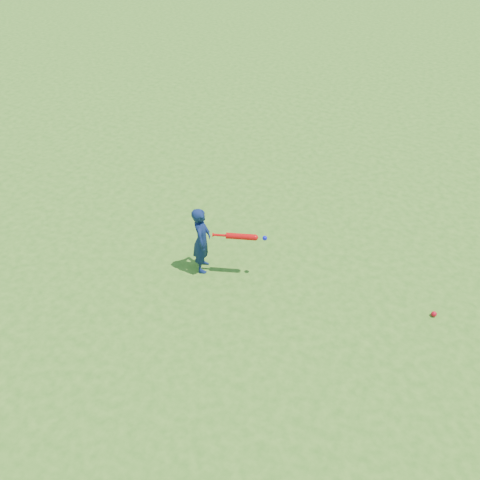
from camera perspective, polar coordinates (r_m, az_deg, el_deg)
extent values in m
plane|color=#396E1A|center=(7.45, 0.36, -1.56)|extent=(80.00, 80.00, 0.00)
imported|color=#0F1D49|center=(6.94, -4.11, 0.00)|extent=(0.35, 0.41, 0.96)
sphere|color=red|center=(6.99, 19.98, -7.43)|extent=(0.07, 0.07, 0.07)
cylinder|color=red|center=(6.81, -2.90, 0.57)|extent=(0.03, 0.05, 0.05)
cylinder|color=red|center=(6.79, -2.16, 0.52)|extent=(0.18, 0.09, 0.03)
cylinder|color=red|center=(6.77, 0.06, 0.37)|extent=(0.37, 0.21, 0.08)
sphere|color=red|center=(6.75, 1.62, 0.27)|extent=(0.08, 0.08, 0.08)
sphere|color=#0C0DCD|center=(6.75, 2.67, 0.20)|extent=(0.06, 0.06, 0.06)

